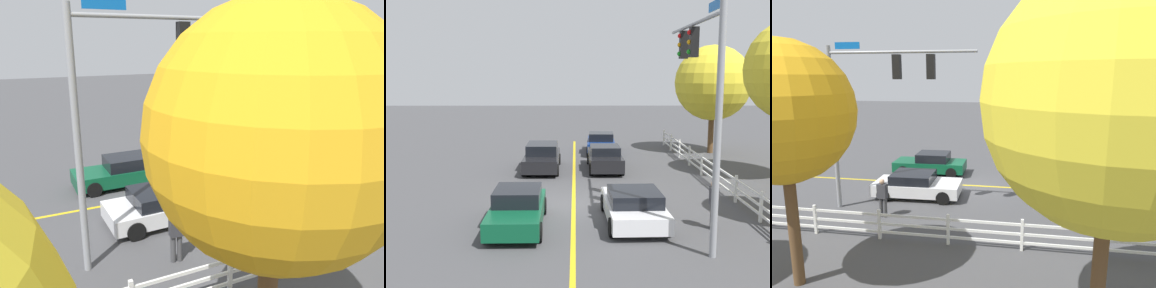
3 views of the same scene
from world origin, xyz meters
The scene contains 11 objects.
ground_plane centered at (0.00, 0.00, 0.00)m, with size 120.00×120.00×0.00m, color #444447.
lane_center_stripe centered at (-4.00, 0.00, 0.00)m, with size 28.00×0.16×0.01m, color gold.
signal_assembly centered at (3.51, 4.05, 5.12)m, with size 6.49×0.37×7.34m.
car_0 centered at (-7.09, 1.70, 0.66)m, with size 4.59×1.88×1.37m.
car_2 centered at (-7.06, -1.76, 0.71)m, with size 4.66×1.95×1.45m.
car_3 centered at (2.21, 2.14, 0.61)m, with size 4.34×2.15×1.23m.
car_4 centered at (2.57, -1.94, 0.64)m, with size 4.37×1.92×1.32m.
pedestrian centered at (2.87, 4.78, 0.93)m, with size 0.43×0.30×1.69m.
white_rail_fence centered at (-3.00, 6.69, 0.60)m, with size 26.10×0.10×1.15m.
tree_0 centered at (3.39, 9.69, 5.00)m, with size 3.85×3.85×6.94m.
tree_1 centered at (-4.54, 10.88, 5.48)m, with size 5.08×5.08×8.02m.
Camera 3 is at (-2.83, 17.57, 5.94)m, focal length 31.40 mm.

